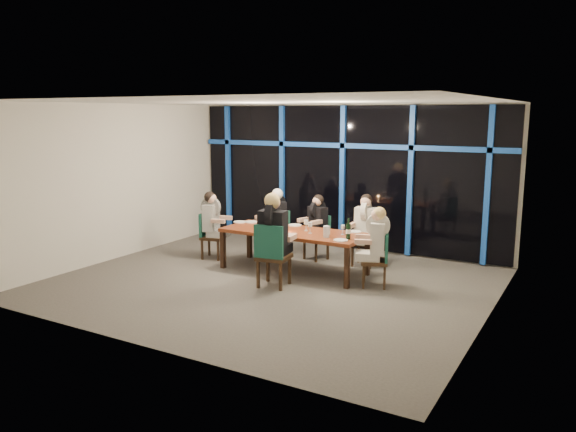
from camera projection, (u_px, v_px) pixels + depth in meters
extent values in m
plane|color=#5D5852|center=(270.00, 283.00, 9.45)|extent=(7.00, 7.00, 0.00)
cube|color=silver|center=(345.00, 177.00, 11.74)|extent=(7.00, 0.04, 3.00)
cube|color=silver|center=(137.00, 226.00, 6.62)|extent=(7.00, 0.04, 3.00)
cube|color=silver|center=(116.00, 182.00, 10.88)|extent=(0.04, 6.00, 3.00)
cube|color=silver|center=(494.00, 213.00, 7.48)|extent=(0.04, 6.00, 3.00)
cube|color=white|center=(269.00, 101.00, 8.91)|extent=(7.00, 6.00, 0.04)
cube|color=black|center=(343.00, 177.00, 11.69)|extent=(6.86, 0.04, 2.94)
cube|color=#1648AC|center=(229.00, 170.00, 13.06)|extent=(0.10, 0.10, 2.94)
cube|color=#1648AC|center=(282.00, 174.00, 12.35)|extent=(0.10, 0.10, 2.94)
cube|color=#1648AC|center=(342.00, 177.00, 11.65)|extent=(0.10, 0.10, 2.94)
cube|color=#1648AC|center=(410.00, 182.00, 10.94)|extent=(0.10, 0.10, 2.94)
cube|color=#1648AC|center=(488.00, 186.00, 10.24)|extent=(0.10, 0.10, 2.94)
cube|color=#1648AC|center=(343.00, 145.00, 11.53)|extent=(6.86, 0.10, 0.10)
cube|color=#FF2D14|center=(400.00, 147.00, 11.30)|extent=(0.60, 0.05, 0.35)
cube|color=brown|center=(294.00, 232.00, 10.00)|extent=(2.60, 1.00, 0.06)
cube|color=black|center=(223.00, 250.00, 10.30)|extent=(0.08, 0.08, 0.69)
cube|color=black|center=(347.00, 268.00, 9.09)|extent=(0.08, 0.08, 0.69)
cube|color=black|center=(249.00, 240.00, 11.05)|extent=(0.08, 0.08, 0.69)
cube|color=black|center=(367.00, 256.00, 9.84)|extent=(0.08, 0.08, 0.69)
cube|color=#321E10|center=(275.00, 235.00, 11.17)|extent=(0.56, 0.56, 0.06)
cube|color=#1B5745|center=(283.00, 221.00, 11.23)|extent=(0.41, 0.22, 0.48)
cube|color=#321E10|center=(263.00, 246.00, 11.24)|extent=(0.05, 0.05, 0.40)
cube|color=#321E10|center=(273.00, 249.00, 10.97)|extent=(0.05, 0.05, 0.40)
cube|color=#321E10|center=(277.00, 243.00, 11.44)|extent=(0.05, 0.05, 0.40)
cube|color=#321E10|center=(287.00, 246.00, 11.17)|extent=(0.05, 0.05, 0.40)
cube|color=#321E10|center=(316.00, 239.00, 10.91)|extent=(0.51, 0.51, 0.05)
cube|color=#1B5745|center=(323.00, 226.00, 10.98)|extent=(0.40, 0.17, 0.45)
cube|color=#321E10|center=(304.00, 250.00, 10.96)|extent=(0.05, 0.05, 0.38)
cube|color=#321E10|center=(316.00, 253.00, 10.72)|extent=(0.05, 0.05, 0.38)
cube|color=#321E10|center=(316.00, 247.00, 11.17)|extent=(0.05, 0.05, 0.38)
cube|color=#321E10|center=(328.00, 250.00, 10.93)|extent=(0.05, 0.05, 0.38)
cube|color=#321E10|center=(364.00, 243.00, 10.44)|extent=(0.45, 0.45, 0.06)
cube|color=#1B5745|center=(368.00, 228.00, 10.56)|extent=(0.43, 0.07, 0.47)
cube|color=#321E10|center=(352.00, 256.00, 10.41)|extent=(0.04, 0.04, 0.40)
cube|color=#321E10|center=(370.00, 258.00, 10.26)|extent=(0.04, 0.04, 0.40)
cube|color=#321E10|center=(359.00, 252.00, 10.71)|extent=(0.04, 0.04, 0.40)
cube|color=#321E10|center=(376.00, 254.00, 10.56)|extent=(0.04, 0.04, 0.40)
cube|color=#321E10|center=(213.00, 237.00, 10.99)|extent=(0.51, 0.51, 0.06)
cube|color=#1B5745|center=(204.00, 224.00, 10.99)|extent=(0.15, 0.42, 0.46)
cube|color=#321E10|center=(218.00, 251.00, 10.82)|extent=(0.04, 0.04, 0.39)
cube|color=#321E10|center=(225.00, 247.00, 11.14)|extent=(0.04, 0.04, 0.39)
cube|color=#321E10|center=(202.00, 250.00, 10.91)|extent=(0.04, 0.04, 0.39)
cube|color=#321E10|center=(209.00, 246.00, 11.23)|extent=(0.04, 0.04, 0.39)
cube|color=#321E10|center=(375.00, 261.00, 9.19)|extent=(0.54, 0.54, 0.06)
cube|color=#1B5745|center=(387.00, 247.00, 9.12)|extent=(0.19, 0.41, 0.47)
cube|color=#321E10|center=(364.00, 271.00, 9.43)|extent=(0.05, 0.05, 0.39)
cube|color=#321E10|center=(363.00, 277.00, 9.10)|extent=(0.05, 0.05, 0.39)
cube|color=#321E10|center=(385.00, 272.00, 9.37)|extent=(0.05, 0.05, 0.39)
cube|color=#321E10|center=(384.00, 278.00, 9.04)|extent=(0.05, 0.05, 0.39)
cube|color=#321E10|center=(274.00, 257.00, 9.19)|extent=(0.56, 0.56, 0.07)
cube|color=#1B5745|center=(269.00, 242.00, 8.94)|extent=(0.50, 0.12, 0.55)
cube|color=#321E10|center=(290.00, 271.00, 9.35)|extent=(0.05, 0.05, 0.46)
cube|color=#321E10|center=(268.00, 268.00, 9.49)|extent=(0.05, 0.05, 0.46)
cube|color=#321E10|center=(281.00, 277.00, 8.99)|extent=(0.05, 0.05, 0.46)
cube|color=#321E10|center=(258.00, 274.00, 9.13)|extent=(0.05, 0.05, 0.46)
cube|color=black|center=(270.00, 231.00, 11.08)|extent=(0.48, 0.50, 0.13)
cube|color=black|center=(277.00, 214.00, 11.12)|extent=(0.44, 0.36, 0.53)
cylinder|color=black|center=(277.00, 204.00, 11.08)|extent=(0.25, 0.40, 0.40)
sphere|color=tan|center=(276.00, 196.00, 11.04)|extent=(0.20, 0.20, 0.20)
sphere|color=silver|center=(277.00, 194.00, 11.05)|extent=(0.22, 0.22, 0.22)
cube|color=tan|center=(262.00, 217.00, 11.14)|extent=(0.19, 0.29, 0.08)
cube|color=tan|center=(273.00, 220.00, 10.84)|extent=(0.19, 0.29, 0.08)
cube|color=black|center=(312.00, 235.00, 10.82)|extent=(0.42, 0.46, 0.13)
cube|color=black|center=(318.00, 219.00, 10.86)|extent=(0.41, 0.32, 0.50)
cylinder|color=black|center=(318.00, 209.00, 10.82)|extent=(0.20, 0.39, 0.38)
sphere|color=tan|center=(317.00, 201.00, 10.78)|extent=(0.19, 0.19, 0.19)
sphere|color=black|center=(318.00, 200.00, 10.80)|extent=(0.21, 0.21, 0.21)
cube|color=tan|center=(303.00, 220.00, 10.85)|extent=(0.15, 0.28, 0.07)
cube|color=tan|center=(316.00, 222.00, 10.59)|extent=(0.15, 0.28, 0.07)
cube|color=silver|center=(363.00, 240.00, 10.33)|extent=(0.36, 0.41, 0.13)
cube|color=silver|center=(366.00, 222.00, 10.40)|extent=(0.39, 0.25, 0.53)
cylinder|color=silver|center=(366.00, 211.00, 10.36)|extent=(0.11, 0.40, 0.40)
sphere|color=tan|center=(366.00, 202.00, 10.32)|extent=(0.20, 0.20, 0.20)
sphere|color=black|center=(367.00, 200.00, 10.34)|extent=(0.22, 0.22, 0.22)
cube|color=tan|center=(352.00, 225.00, 10.29)|extent=(0.09, 0.29, 0.08)
cube|color=tan|center=(371.00, 227.00, 10.13)|extent=(0.09, 0.29, 0.08)
cube|color=black|center=(218.00, 233.00, 10.94)|extent=(0.46, 0.42, 0.13)
cube|color=black|center=(211.00, 217.00, 10.92)|extent=(0.31, 0.41, 0.52)
cylinder|color=black|center=(211.00, 207.00, 10.89)|extent=(0.40, 0.18, 0.39)
sphere|color=tan|center=(211.00, 198.00, 10.85)|extent=(0.19, 0.19, 0.19)
sphere|color=black|center=(210.00, 197.00, 10.86)|extent=(0.21, 0.21, 0.21)
cube|color=tan|center=(218.00, 221.00, 10.69)|extent=(0.29, 0.14, 0.07)
cube|color=tan|center=(225.00, 218.00, 11.05)|extent=(0.29, 0.14, 0.07)
cube|color=silver|center=(368.00, 256.00, 9.20)|extent=(0.48, 0.45, 0.13)
cube|color=silver|center=(378.00, 238.00, 9.11)|extent=(0.34, 0.43, 0.52)
cylinder|color=silver|center=(378.00, 225.00, 9.08)|extent=(0.40, 0.22, 0.39)
sphere|color=tan|center=(377.00, 215.00, 9.05)|extent=(0.20, 0.20, 0.20)
sphere|color=tan|center=(379.00, 213.00, 9.04)|extent=(0.21, 0.21, 0.21)
cube|color=tan|center=(364.00, 237.00, 9.34)|extent=(0.29, 0.16, 0.07)
cube|color=tan|center=(363.00, 242.00, 8.98)|extent=(0.29, 0.16, 0.07)
cube|color=black|center=(277.00, 249.00, 9.29)|extent=(0.46, 0.51, 0.15)
cube|color=black|center=(273.00, 229.00, 9.06)|extent=(0.47, 0.32, 0.61)
cylinder|color=black|center=(273.00, 215.00, 9.02)|extent=(0.17, 0.47, 0.46)
sphere|color=tan|center=(273.00, 202.00, 9.01)|extent=(0.23, 0.23, 0.23)
sphere|color=tan|center=(272.00, 201.00, 8.96)|extent=(0.25, 0.25, 0.25)
cube|color=tan|center=(291.00, 237.00, 9.26)|extent=(0.13, 0.34, 0.09)
cube|color=tan|center=(267.00, 235.00, 9.42)|extent=(0.13, 0.34, 0.09)
cylinder|color=white|center=(251.00, 222.00, 10.78)|extent=(0.24, 0.24, 0.01)
cylinder|color=white|center=(295.00, 225.00, 10.47)|extent=(0.24, 0.24, 0.01)
cylinder|color=white|center=(354.00, 232.00, 9.89)|extent=(0.24, 0.24, 0.01)
cylinder|color=white|center=(240.00, 222.00, 10.77)|extent=(0.24, 0.24, 0.01)
cylinder|color=white|center=(341.00, 240.00, 9.23)|extent=(0.24, 0.24, 0.01)
cylinder|color=white|center=(287.00, 235.00, 9.65)|extent=(0.24, 0.24, 0.01)
cylinder|color=black|center=(348.00, 231.00, 9.32)|extent=(0.08, 0.08, 0.26)
cylinder|color=black|center=(349.00, 221.00, 9.29)|extent=(0.03, 0.03, 0.10)
cylinder|color=silver|center=(348.00, 231.00, 9.32)|extent=(0.08, 0.08, 0.07)
cylinder|color=silver|center=(326.00, 232.00, 9.46)|extent=(0.11, 0.11, 0.19)
cylinder|color=silver|center=(330.00, 231.00, 9.43)|extent=(0.02, 0.02, 0.14)
cylinder|color=#FFA04C|center=(286.00, 231.00, 9.90)|extent=(0.05, 0.05, 0.03)
cylinder|color=silver|center=(277.00, 230.00, 10.04)|extent=(0.06, 0.06, 0.01)
cylinder|color=silver|center=(277.00, 227.00, 10.03)|extent=(0.01, 0.01, 0.10)
cylinder|color=silver|center=(277.00, 223.00, 10.01)|extent=(0.07, 0.07, 0.07)
cylinder|color=silver|center=(306.00, 230.00, 10.01)|extent=(0.07, 0.07, 0.01)
cylinder|color=silver|center=(306.00, 227.00, 10.00)|extent=(0.01, 0.01, 0.11)
cylinder|color=silver|center=(306.00, 222.00, 9.98)|extent=(0.08, 0.08, 0.08)
cylinder|color=silver|center=(310.00, 233.00, 9.79)|extent=(0.07, 0.07, 0.01)
cylinder|color=silver|center=(310.00, 230.00, 9.78)|extent=(0.01, 0.01, 0.11)
cylinder|color=silver|center=(310.00, 225.00, 9.76)|extent=(0.07, 0.07, 0.08)
cylinder|color=silver|center=(265.00, 225.00, 10.48)|extent=(0.06, 0.06, 0.01)
cylinder|color=silver|center=(265.00, 223.00, 10.47)|extent=(0.01, 0.01, 0.09)
cylinder|color=silver|center=(265.00, 219.00, 10.46)|extent=(0.06, 0.06, 0.06)
cylinder|color=silver|center=(343.00, 234.00, 9.69)|extent=(0.06, 0.06, 0.01)
cylinder|color=silver|center=(343.00, 231.00, 9.68)|extent=(0.01, 0.01, 0.10)
cylinder|color=silver|center=(343.00, 227.00, 9.66)|extent=(0.07, 0.07, 0.07)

